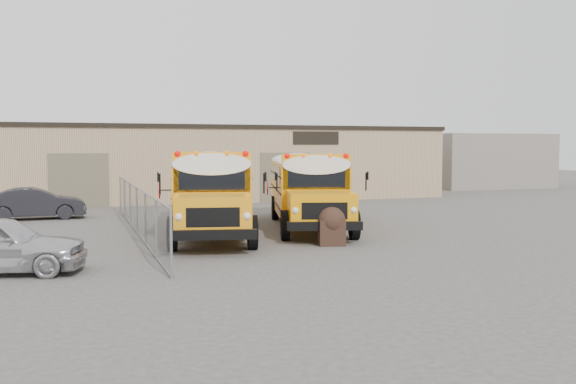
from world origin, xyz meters
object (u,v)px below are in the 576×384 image
object	(u,v)px
school_bus_left	(210,177)
car_dark	(35,203)
school_bus_right	(294,176)
tarp_bundle	(331,225)

from	to	relation	value
school_bus_left	car_dark	size ratio (longest dim) A/B	2.53
school_bus_right	tarp_bundle	bearing A→B (deg)	-103.18
school_bus_right	car_dark	size ratio (longest dim) A/B	2.46
school_bus_left	tarp_bundle	size ratio (longest dim) A/B	8.57
school_bus_left	car_dark	world-z (taller)	school_bus_left
tarp_bundle	car_dark	size ratio (longest dim) A/B	0.30
school_bus_right	tarp_bundle	size ratio (longest dim) A/B	8.30
tarp_bundle	car_dark	bearing A→B (deg)	130.54
school_bus_right	tarp_bundle	xyz separation A→B (m)	(-2.75, -11.75, -1.12)
school_bus_left	tarp_bundle	xyz separation A→B (m)	(1.86, -11.19, -1.18)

